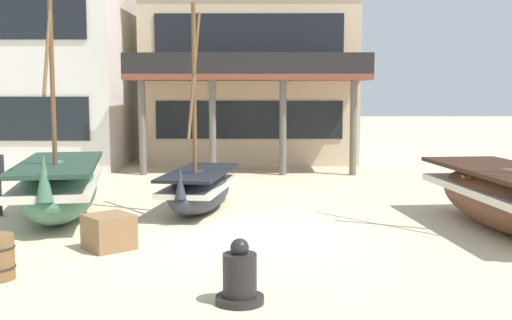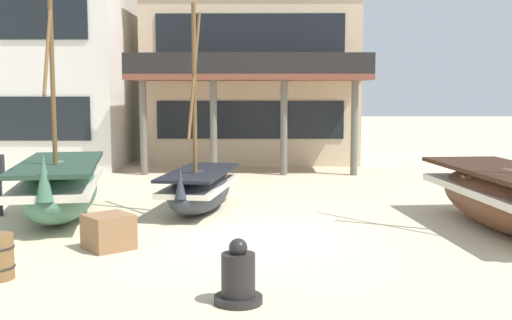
% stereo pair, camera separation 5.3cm
% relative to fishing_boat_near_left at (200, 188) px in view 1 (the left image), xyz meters
% --- Properties ---
extents(ground_plane, '(120.00, 120.00, 0.00)m').
position_rel_fishing_boat_near_left_xyz_m(ground_plane, '(1.37, -2.46, -0.56)').
color(ground_plane, beige).
extents(fishing_boat_near_left, '(1.77, 3.71, 4.86)m').
position_rel_fishing_boat_near_left_xyz_m(fishing_boat_near_left, '(0.00, 0.00, 0.00)').
color(fishing_boat_near_left, '#2D333D').
rests_on(fishing_boat_near_left, ground).
extents(fishing_boat_centre_large, '(2.41, 5.55, 6.73)m').
position_rel_fishing_boat_near_left_xyz_m(fishing_boat_centre_large, '(6.62, -2.06, 0.15)').
color(fishing_boat_centre_large, brown).
rests_on(fishing_boat_centre_large, ground).
extents(fishing_boat_far_right, '(2.56, 5.04, 6.67)m').
position_rel_fishing_boat_near_left_xyz_m(fishing_boat_far_right, '(-3.08, -0.89, 0.17)').
color(fishing_boat_far_right, '#427056').
rests_on(fishing_boat_far_right, ground).
extents(capstan_winch, '(0.66, 0.66, 0.90)m').
position_rel_fishing_boat_near_left_xyz_m(capstan_winch, '(1.20, -6.58, -0.21)').
color(capstan_winch, black).
rests_on(capstan_winch, ground).
extents(cargo_crate, '(1.08, 1.08, 0.64)m').
position_rel_fishing_boat_near_left_xyz_m(cargo_crate, '(-1.30, -3.66, -0.24)').
color(cargo_crate, olive).
rests_on(cargo_crate, ground).
extents(harbor_building_main, '(8.77, 8.27, 6.80)m').
position_rel_fishing_boat_near_left_xyz_m(harbor_building_main, '(1.00, 11.59, 2.85)').
color(harbor_building_main, beige).
rests_on(harbor_building_main, ground).
extents(harbor_building_annex, '(8.97, 6.45, 7.27)m').
position_rel_fishing_boat_near_left_xyz_m(harbor_building_annex, '(-8.15, 10.07, 3.09)').
color(harbor_building_annex, white).
rests_on(harbor_building_annex, ground).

